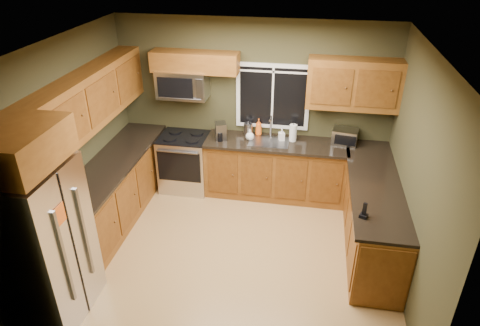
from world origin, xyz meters
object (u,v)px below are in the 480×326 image
(toaster_oven, at_px, (345,136))
(soap_bottle_b, at_px, (282,135))
(kettle, at_px, (248,129))
(cordless_phone, at_px, (364,213))
(refrigerator, at_px, (43,245))
(soap_bottle_c, at_px, (250,135))
(range, at_px, (185,162))
(microwave, at_px, (183,84))
(paper_towel_roll, at_px, (293,133))
(soap_bottle_a, at_px, (259,127))
(coffee_maker, at_px, (221,132))

(toaster_oven, bearing_deg, soap_bottle_b, -176.43)
(kettle, height_order, cordless_phone, kettle)
(refrigerator, xyz_separation_m, soap_bottle_c, (1.74, 2.80, 0.12))
(range, distance_m, microwave, 1.27)
(paper_towel_roll, height_order, soap_bottle_c, paper_towel_roll)
(cordless_phone, bearing_deg, paper_towel_roll, 116.26)
(soap_bottle_a, bearing_deg, soap_bottle_b, -20.81)
(microwave, height_order, toaster_oven, microwave)
(kettle, bearing_deg, soap_bottle_b, -9.84)
(range, xyz_separation_m, kettle, (1.00, 0.18, 0.58))
(refrigerator, distance_m, soap_bottle_c, 3.30)
(toaster_oven, relative_size, cordless_phone, 2.14)
(range, bearing_deg, kettle, 10.23)
(refrigerator, bearing_deg, cordless_phone, 17.13)
(range, relative_size, kettle, 3.84)
(coffee_maker, bearing_deg, soap_bottle_b, 7.33)
(kettle, xyz_separation_m, soap_bottle_c, (0.05, -0.15, -0.03))
(refrigerator, bearing_deg, kettle, 60.21)
(microwave, relative_size, cordless_phone, 4.04)
(kettle, height_order, soap_bottle_c, kettle)
(coffee_maker, bearing_deg, cordless_phone, -40.58)
(range, relative_size, paper_towel_roll, 3.24)
(refrigerator, bearing_deg, microwave, 76.66)
(toaster_oven, bearing_deg, microwave, -179.74)
(cordless_phone, bearing_deg, kettle, 129.94)
(soap_bottle_b, relative_size, cordless_phone, 1.00)
(range, relative_size, cordless_phone, 4.98)
(paper_towel_roll, distance_m, soap_bottle_a, 0.56)
(microwave, height_order, paper_towel_roll, microwave)
(soap_bottle_c, bearing_deg, soap_bottle_b, 6.90)
(toaster_oven, bearing_deg, coffee_maker, -174.57)
(paper_towel_roll, height_order, cordless_phone, paper_towel_roll)
(refrigerator, height_order, cordless_phone, refrigerator)
(soap_bottle_a, height_order, soap_bottle_c, soap_bottle_a)
(paper_towel_roll, bearing_deg, soap_bottle_c, -173.27)
(soap_bottle_a, relative_size, soap_bottle_c, 1.60)
(microwave, distance_m, paper_towel_roll, 1.82)
(kettle, relative_size, soap_bottle_b, 1.29)
(coffee_maker, relative_size, soap_bottle_a, 1.00)
(microwave, xyz_separation_m, coffee_maker, (0.61, -0.17, -0.67))
(toaster_oven, relative_size, soap_bottle_b, 2.13)
(toaster_oven, height_order, paper_towel_roll, paper_towel_roll)
(microwave, distance_m, soap_bottle_c, 1.27)
(coffee_maker, height_order, soap_bottle_b, coffee_maker)
(range, distance_m, kettle, 1.17)
(soap_bottle_a, bearing_deg, toaster_oven, -3.62)
(soap_bottle_a, xyz_separation_m, cordless_phone, (1.46, -1.98, -0.08))
(cordless_phone, bearing_deg, coffee_maker, 139.42)
(kettle, bearing_deg, coffee_maker, -151.78)
(microwave, bearing_deg, coffee_maker, -15.30)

